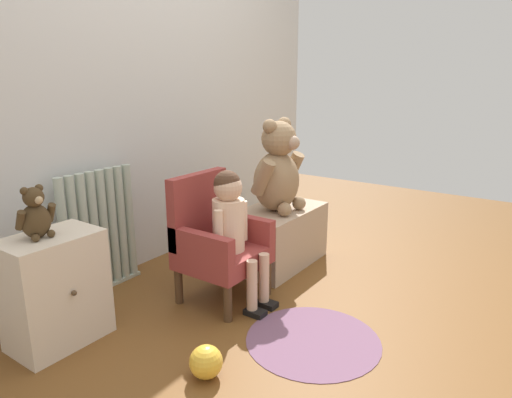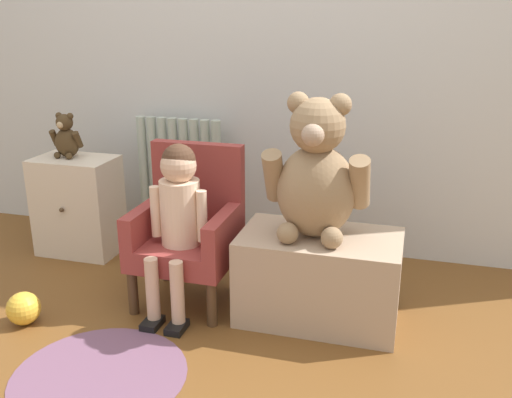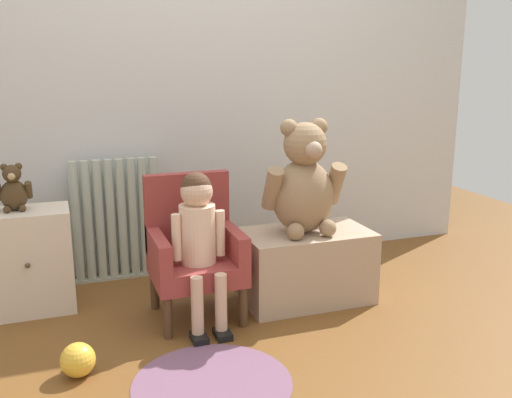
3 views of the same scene
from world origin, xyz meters
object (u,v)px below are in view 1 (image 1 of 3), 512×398
(small_dresser, at_px, (55,290))
(floor_rug, at_px, (313,340))
(radiator, at_px, (100,232))
(child_armchair, at_px, (216,240))
(large_teddy_bear, at_px, (278,171))
(child_figure, at_px, (232,219))
(low_bench, at_px, (278,236))
(small_teddy_bear, at_px, (35,215))
(toy_ball, at_px, (206,362))

(small_dresser, height_order, floor_rug, small_dresser)
(radiator, bearing_deg, child_armchair, -63.39)
(large_teddy_bear, bearing_deg, child_armchair, 176.36)
(child_figure, height_order, large_teddy_bear, large_teddy_bear)
(low_bench, distance_m, small_teddy_bear, 1.50)
(large_teddy_bear, xyz_separation_m, floor_rug, (-0.66, -0.62, -0.63))
(child_figure, height_order, toy_ball, child_figure)
(radiator, height_order, low_bench, radiator)
(child_figure, bearing_deg, radiator, 112.89)
(small_dresser, relative_size, large_teddy_bear, 0.90)
(small_dresser, height_order, small_teddy_bear, small_teddy_bear)
(small_dresser, distance_m, low_bench, 1.40)
(small_dresser, distance_m, child_figure, 0.90)
(child_figure, bearing_deg, toy_ball, -152.03)
(small_dresser, distance_m, child_armchair, 0.83)
(child_figure, relative_size, low_bench, 1.11)
(radiator, height_order, large_teddy_bear, large_teddy_bear)
(child_armchair, height_order, floor_rug, child_armchair)
(small_dresser, relative_size, small_teddy_bear, 2.24)
(small_dresser, xyz_separation_m, toy_ball, (0.19, -0.74, -0.19))
(radiator, bearing_deg, small_teddy_bear, -151.24)
(radiator, distance_m, floor_rug, 1.32)
(child_figure, bearing_deg, large_teddy_bear, 7.73)
(radiator, height_order, child_figure, child_figure)
(radiator, xyz_separation_m, floor_rug, (0.21, -1.26, -0.34))
(low_bench, bearing_deg, radiator, 144.70)
(low_bench, bearing_deg, toy_ball, -161.44)
(large_teddy_bear, bearing_deg, radiator, 143.59)
(small_teddy_bear, bearing_deg, toy_ball, -73.27)
(child_armchair, relative_size, small_teddy_bear, 2.98)
(low_bench, bearing_deg, small_dresser, 165.84)
(large_teddy_bear, relative_size, toy_ball, 4.18)
(small_teddy_bear, bearing_deg, small_dresser, -18.99)
(small_dresser, distance_m, small_teddy_bear, 0.36)
(large_teddy_bear, bearing_deg, child_figure, -172.27)
(child_figure, bearing_deg, small_teddy_bear, 151.33)
(low_bench, distance_m, large_teddy_bear, 0.44)
(child_armchair, relative_size, child_figure, 0.94)
(child_figure, height_order, floor_rug, child_figure)
(radiator, height_order, small_teddy_bear, small_teddy_bear)
(floor_rug, distance_m, toy_ball, 0.55)
(large_teddy_bear, relative_size, small_teddy_bear, 2.50)
(toy_ball, bearing_deg, radiator, 74.83)
(radiator, height_order, floor_rug, radiator)
(floor_rug, xyz_separation_m, toy_ball, (-0.49, 0.24, 0.07))
(small_dresser, xyz_separation_m, large_teddy_bear, (1.33, -0.35, 0.37))
(toy_ball, bearing_deg, child_armchair, 35.95)
(child_armchair, xyz_separation_m, toy_ball, (-0.58, -0.42, -0.26))
(radiator, distance_m, child_figure, 0.79)
(child_figure, xyz_separation_m, small_teddy_bear, (-0.81, 0.44, 0.15))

